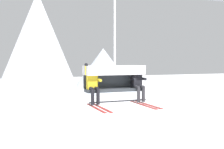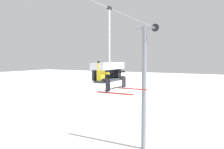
{
  "view_description": "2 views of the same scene",
  "coord_description": "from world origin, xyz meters",
  "px_view_note": "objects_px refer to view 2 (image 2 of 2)",
  "views": [
    {
      "loc": [
        -1.82,
        -9.32,
        6.93
      ],
      "look_at": [
        1.5,
        -0.8,
        6.44
      ],
      "focal_mm": 45.0,
      "sensor_mm": 36.0,
      "label": 1
    },
    {
      "loc": [
        -7.06,
        -5.56,
        6.9
      ],
      "look_at": [
        1.49,
        -1.0,
        6.2
      ],
      "focal_mm": 35.0,
      "sensor_mm": 36.0,
      "label": 2
    }
  ],
  "objects_px": {
    "lift_tower_far": "(144,86)",
    "skier_black": "(120,75)",
    "skier_yellow": "(103,76)",
    "chairlift_chair": "(108,68)"
  },
  "relations": [
    {
      "from": "chairlift_chair",
      "to": "skier_yellow",
      "type": "xyz_separation_m",
      "value": [
        -0.79,
        -0.21,
        -0.31
      ]
    },
    {
      "from": "lift_tower_far",
      "to": "skier_yellow",
      "type": "xyz_separation_m",
      "value": [
        -7.66,
        -0.93,
        1.28
      ]
    },
    {
      "from": "lift_tower_far",
      "to": "skier_black",
      "type": "xyz_separation_m",
      "value": [
        -6.08,
        -0.93,
        1.26
      ]
    },
    {
      "from": "skier_black",
      "to": "skier_yellow",
      "type": "bearing_deg",
      "value": 179.75
    },
    {
      "from": "lift_tower_far",
      "to": "skier_yellow",
      "type": "bearing_deg",
      "value": -173.11
    },
    {
      "from": "skier_yellow",
      "to": "skier_black",
      "type": "relative_size",
      "value": 1.0
    },
    {
      "from": "chairlift_chair",
      "to": "skier_yellow",
      "type": "height_order",
      "value": "chairlift_chair"
    },
    {
      "from": "skier_yellow",
      "to": "skier_black",
      "type": "distance_m",
      "value": 1.57
    },
    {
      "from": "lift_tower_far",
      "to": "skier_black",
      "type": "distance_m",
      "value": 6.28
    },
    {
      "from": "skier_yellow",
      "to": "skier_black",
      "type": "height_order",
      "value": "skier_yellow"
    }
  ]
}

